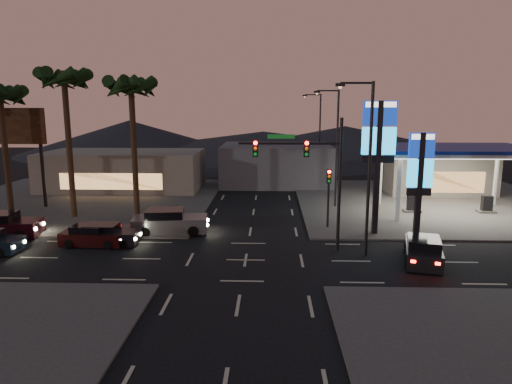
{
  "coord_description": "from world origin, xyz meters",
  "views": [
    {
      "loc": [
        1.42,
        -24.82,
        8.67
      ],
      "look_at": [
        0.43,
        5.08,
        3.0
      ],
      "focal_mm": 32.0,
      "sensor_mm": 36.0,
      "label": 1
    }
  ],
  "objects_px": {
    "traffic_signal_mast": "(311,165)",
    "suv_station": "(423,250)",
    "pylon_sign_short": "(420,169)",
    "car_lane_a_front": "(106,235)",
    "pylon_sign_tall": "(379,141)",
    "car_lane_b_front": "(169,222)",
    "gas_station": "(454,151)",
    "car_lane_a_mid": "(93,236)",
    "car_lane_b_rear": "(0,226)",
    "car_lane_b_mid": "(0,225)"
  },
  "relations": [
    {
      "from": "pylon_sign_short",
      "to": "car_lane_a_front",
      "type": "height_order",
      "value": "pylon_sign_short"
    },
    {
      "from": "pylon_sign_tall",
      "to": "traffic_signal_mast",
      "type": "height_order",
      "value": "pylon_sign_tall"
    },
    {
      "from": "gas_station",
      "to": "suv_station",
      "type": "distance_m",
      "value": 14.14
    },
    {
      "from": "car_lane_a_front",
      "to": "car_lane_b_mid",
      "type": "height_order",
      "value": "car_lane_b_mid"
    },
    {
      "from": "car_lane_b_mid",
      "to": "suv_station",
      "type": "distance_m",
      "value": 27.42
    },
    {
      "from": "traffic_signal_mast",
      "to": "car_lane_b_rear",
      "type": "bearing_deg",
      "value": 174.05
    },
    {
      "from": "car_lane_a_mid",
      "to": "car_lane_b_rear",
      "type": "distance_m",
      "value": 7.09
    },
    {
      "from": "traffic_signal_mast",
      "to": "car_lane_a_front",
      "type": "xyz_separation_m",
      "value": [
        -12.77,
        0.66,
        -4.6
      ]
    },
    {
      "from": "car_lane_b_rear",
      "to": "suv_station",
      "type": "bearing_deg",
      "value": -8.83
    },
    {
      "from": "pylon_sign_tall",
      "to": "car_lane_a_front",
      "type": "relative_size",
      "value": 2.17
    },
    {
      "from": "car_lane_a_front",
      "to": "gas_station",
      "type": "bearing_deg",
      "value": 20.51
    },
    {
      "from": "traffic_signal_mast",
      "to": "car_lane_a_front",
      "type": "relative_size",
      "value": 1.93
    },
    {
      "from": "pylon_sign_tall",
      "to": "car_lane_b_front",
      "type": "relative_size",
      "value": 1.68
    },
    {
      "from": "car_lane_a_front",
      "to": "car_lane_b_rear",
      "type": "distance_m",
      "value": 7.8
    },
    {
      "from": "pylon_sign_tall",
      "to": "car_lane_b_mid",
      "type": "height_order",
      "value": "pylon_sign_tall"
    },
    {
      "from": "pylon_sign_tall",
      "to": "car_lane_b_front",
      "type": "bearing_deg",
      "value": -179.68
    },
    {
      "from": "car_lane_b_rear",
      "to": "suv_station",
      "type": "relative_size",
      "value": 1.11
    },
    {
      "from": "gas_station",
      "to": "car_lane_a_front",
      "type": "bearing_deg",
      "value": -159.49
    },
    {
      "from": "car_lane_a_front",
      "to": "suv_station",
      "type": "relative_size",
      "value": 0.88
    },
    {
      "from": "gas_station",
      "to": "pylon_sign_tall",
      "type": "height_order",
      "value": "pylon_sign_tall"
    },
    {
      "from": "gas_station",
      "to": "car_lane_a_front",
      "type": "distance_m",
      "value": 27.08
    },
    {
      "from": "car_lane_a_front",
      "to": "car_lane_b_front",
      "type": "height_order",
      "value": "car_lane_b_front"
    },
    {
      "from": "pylon_sign_short",
      "to": "car_lane_b_front",
      "type": "xyz_separation_m",
      "value": [
        -16.58,
        0.92,
        -3.87
      ]
    },
    {
      "from": "car_lane_a_mid",
      "to": "suv_station",
      "type": "relative_size",
      "value": 0.87
    },
    {
      "from": "car_lane_b_front",
      "to": "car_lane_b_rear",
      "type": "bearing_deg",
      "value": -173.31
    },
    {
      "from": "car_lane_a_mid",
      "to": "suv_station",
      "type": "height_order",
      "value": "suv_station"
    },
    {
      "from": "pylon_sign_tall",
      "to": "pylon_sign_short",
      "type": "bearing_deg",
      "value": -21.8
    },
    {
      "from": "pylon_sign_short",
      "to": "car_lane_a_front",
      "type": "bearing_deg",
      "value": -174.7
    },
    {
      "from": "pylon_sign_short",
      "to": "traffic_signal_mast",
      "type": "xyz_separation_m",
      "value": [
        -7.24,
        -2.51,
        0.57
      ]
    },
    {
      "from": "car_lane_a_mid",
      "to": "car_lane_b_front",
      "type": "xyz_separation_m",
      "value": [
        4.2,
        2.92,
        0.17
      ]
    },
    {
      "from": "gas_station",
      "to": "car_lane_b_front",
      "type": "bearing_deg",
      "value": -163.04
    },
    {
      "from": "gas_station",
      "to": "car_lane_a_mid",
      "type": "bearing_deg",
      "value": -159.77
    },
    {
      "from": "gas_station",
      "to": "car_lane_a_front",
      "type": "height_order",
      "value": "gas_station"
    },
    {
      "from": "pylon_sign_short",
      "to": "car_lane_b_mid",
      "type": "bearing_deg",
      "value": 179.57
    },
    {
      "from": "traffic_signal_mast",
      "to": "pylon_sign_tall",
      "type": "bearing_deg",
      "value": 36.52
    },
    {
      "from": "car_lane_a_front",
      "to": "car_lane_a_mid",
      "type": "bearing_deg",
      "value": -169.41
    },
    {
      "from": "pylon_sign_tall",
      "to": "car_lane_a_mid",
      "type": "bearing_deg",
      "value": -170.68
    },
    {
      "from": "pylon_sign_tall",
      "to": "suv_station",
      "type": "bearing_deg",
      "value": -74.98
    },
    {
      "from": "car_lane_a_mid",
      "to": "car_lane_b_rear",
      "type": "bearing_deg",
      "value": 166.81
    },
    {
      "from": "pylon_sign_tall",
      "to": "traffic_signal_mast",
      "type": "distance_m",
      "value": 6.02
    },
    {
      "from": "gas_station",
      "to": "car_lane_b_rear",
      "type": "height_order",
      "value": "gas_station"
    },
    {
      "from": "pylon_sign_tall",
      "to": "car_lane_a_front",
      "type": "bearing_deg",
      "value": -170.74
    },
    {
      "from": "car_lane_a_mid",
      "to": "gas_station",
      "type": "bearing_deg",
      "value": 20.23
    },
    {
      "from": "gas_station",
      "to": "pylon_sign_short",
      "type": "distance_m",
      "value": 9.02
    },
    {
      "from": "traffic_signal_mast",
      "to": "car_lane_b_front",
      "type": "relative_size",
      "value": 1.49
    },
    {
      "from": "car_lane_a_front",
      "to": "car_lane_b_mid",
      "type": "bearing_deg",
      "value": 165.52
    },
    {
      "from": "traffic_signal_mast",
      "to": "suv_station",
      "type": "relative_size",
      "value": 1.69
    },
    {
      "from": "pylon_sign_tall",
      "to": "car_lane_a_front",
      "type": "height_order",
      "value": "pylon_sign_tall"
    },
    {
      "from": "pylon_sign_short",
      "to": "traffic_signal_mast",
      "type": "height_order",
      "value": "traffic_signal_mast"
    },
    {
      "from": "gas_station",
      "to": "car_lane_b_front",
      "type": "xyz_separation_m",
      "value": [
        -21.58,
        -6.58,
        -4.3
      ]
    }
  ]
}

